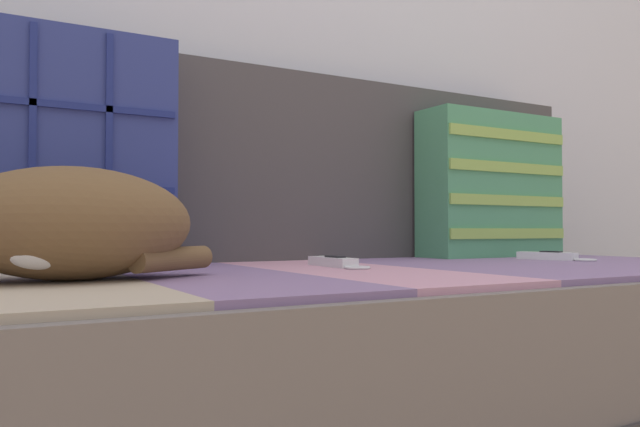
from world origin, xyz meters
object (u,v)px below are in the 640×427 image
(throw_pillow_quilted, at_px, (66,151))
(throw_pillow_striped, at_px, (491,186))
(sleeping_cat, at_px, (64,226))
(game_remote_far, at_px, (550,256))
(game_remote_near, at_px, (334,262))
(couch, at_px, (338,365))

(throw_pillow_quilted, bearing_deg, throw_pillow_striped, -0.03)
(sleeping_cat, bearing_deg, game_remote_far, 4.09)
(throw_pillow_striped, relative_size, game_remote_near, 2.22)
(throw_pillow_quilted, bearing_deg, couch, -26.06)
(couch, relative_size, throw_pillow_striped, 4.70)
(game_remote_near, bearing_deg, throw_pillow_striped, 16.67)
(game_remote_far, bearing_deg, sleeping_cat, -175.91)
(sleeping_cat, bearing_deg, throw_pillow_quilted, 82.00)
(couch, bearing_deg, sleeping_cat, -172.90)
(game_remote_far, bearing_deg, couch, -178.37)
(couch, xyz_separation_m, sleeping_cat, (-0.49, -0.06, 0.26))
(throw_pillow_striped, xyz_separation_m, game_remote_near, (-0.60, -0.18, -0.18))
(throw_pillow_quilted, xyz_separation_m, game_remote_far, (1.06, -0.20, -0.21))
(couch, xyz_separation_m, game_remote_near, (0.02, 0.04, 0.19))
(throw_pillow_striped, bearing_deg, throw_pillow_quilted, 179.97)
(throw_pillow_quilted, distance_m, game_remote_near, 0.54)
(throw_pillow_striped, bearing_deg, game_remote_far, -93.18)
(sleeping_cat, bearing_deg, couch, 7.10)
(throw_pillow_striped, bearing_deg, couch, -160.36)
(throw_pillow_striped, xyz_separation_m, sleeping_cat, (-1.11, -0.28, -0.11))
(sleeping_cat, height_order, game_remote_far, sleeping_cat)
(sleeping_cat, xyz_separation_m, game_remote_far, (1.10, 0.08, -0.07))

